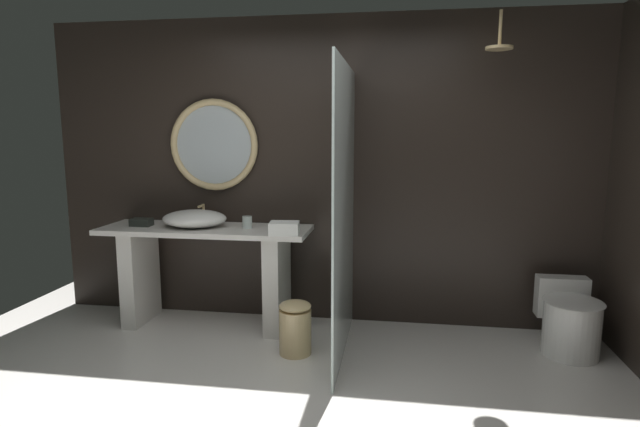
{
  "coord_description": "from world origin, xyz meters",
  "views": [
    {
      "loc": [
        0.66,
        -2.47,
        1.64
      ],
      "look_at": [
        0.14,
        0.89,
        1.1
      ],
      "focal_mm": 28.67,
      "sensor_mm": 36.0,
      "label": 1
    }
  ],
  "objects_px": {
    "tumbler_cup": "(247,222)",
    "rain_shower_head": "(499,45)",
    "toilet": "(569,321)",
    "waste_bin": "(295,327)",
    "round_wall_mirror": "(214,145)",
    "tissue_box": "(141,222)",
    "folded_hand_towel": "(284,228)",
    "vessel_sink": "(195,219)"
  },
  "relations": [
    {
      "from": "vessel_sink",
      "to": "tissue_box",
      "type": "height_order",
      "value": "vessel_sink"
    },
    {
      "from": "tissue_box",
      "to": "toilet",
      "type": "relative_size",
      "value": 0.3
    },
    {
      "from": "tumbler_cup",
      "to": "rain_shower_head",
      "type": "relative_size",
      "value": 0.37
    },
    {
      "from": "round_wall_mirror",
      "to": "rain_shower_head",
      "type": "xyz_separation_m",
      "value": [
        2.29,
        -0.34,
        0.73
      ]
    },
    {
      "from": "toilet",
      "to": "waste_bin",
      "type": "xyz_separation_m",
      "value": [
        -2.03,
        -0.34,
        -0.04
      ]
    },
    {
      "from": "round_wall_mirror",
      "to": "toilet",
      "type": "distance_m",
      "value": 3.19
    },
    {
      "from": "tumbler_cup",
      "to": "round_wall_mirror",
      "type": "bearing_deg",
      "value": 145.86
    },
    {
      "from": "vessel_sink",
      "to": "tissue_box",
      "type": "relative_size",
      "value": 3.12
    },
    {
      "from": "tumbler_cup",
      "to": "toilet",
      "type": "height_order",
      "value": "tumbler_cup"
    },
    {
      "from": "tissue_box",
      "to": "rain_shower_head",
      "type": "distance_m",
      "value": 3.16
    },
    {
      "from": "round_wall_mirror",
      "to": "rain_shower_head",
      "type": "bearing_deg",
      "value": -8.35
    },
    {
      "from": "vessel_sink",
      "to": "waste_bin",
      "type": "distance_m",
      "value": 1.28
    },
    {
      "from": "tumbler_cup",
      "to": "folded_hand_towel",
      "type": "bearing_deg",
      "value": -28.99
    },
    {
      "from": "tumbler_cup",
      "to": "rain_shower_head",
      "type": "bearing_deg",
      "value": -2.73
    },
    {
      "from": "rain_shower_head",
      "to": "toilet",
      "type": "height_order",
      "value": "rain_shower_head"
    },
    {
      "from": "rain_shower_head",
      "to": "waste_bin",
      "type": "height_order",
      "value": "rain_shower_head"
    },
    {
      "from": "vessel_sink",
      "to": "toilet",
      "type": "relative_size",
      "value": 0.94
    },
    {
      "from": "vessel_sink",
      "to": "rain_shower_head",
      "type": "bearing_deg",
      "value": -1.78
    },
    {
      "from": "tumbler_cup",
      "to": "rain_shower_head",
      "type": "xyz_separation_m",
      "value": [
        1.93,
        -0.09,
        1.36
      ]
    },
    {
      "from": "tumbler_cup",
      "to": "waste_bin",
      "type": "relative_size",
      "value": 0.25
    },
    {
      "from": "round_wall_mirror",
      "to": "folded_hand_towel",
      "type": "height_order",
      "value": "round_wall_mirror"
    },
    {
      "from": "vessel_sink",
      "to": "waste_bin",
      "type": "height_order",
      "value": "vessel_sink"
    },
    {
      "from": "tumbler_cup",
      "to": "folded_hand_towel",
      "type": "xyz_separation_m",
      "value": [
        0.36,
        -0.2,
        -0.0
      ]
    },
    {
      "from": "rain_shower_head",
      "to": "toilet",
      "type": "relative_size",
      "value": 0.47
    },
    {
      "from": "tissue_box",
      "to": "toilet",
      "type": "distance_m",
      "value": 3.51
    },
    {
      "from": "tumbler_cup",
      "to": "toilet",
      "type": "bearing_deg",
      "value": -3.29
    },
    {
      "from": "vessel_sink",
      "to": "rain_shower_head",
      "type": "relative_size",
      "value": 1.99
    },
    {
      "from": "tumbler_cup",
      "to": "waste_bin",
      "type": "distance_m",
      "value": 0.99
    },
    {
      "from": "tissue_box",
      "to": "tumbler_cup",
      "type": "bearing_deg",
      "value": 2.6
    },
    {
      "from": "vessel_sink",
      "to": "waste_bin",
      "type": "xyz_separation_m",
      "value": [
        0.95,
        -0.46,
        -0.72
      ]
    },
    {
      "from": "tumbler_cup",
      "to": "folded_hand_towel",
      "type": "distance_m",
      "value": 0.41
    },
    {
      "from": "vessel_sink",
      "to": "tumbler_cup",
      "type": "xyz_separation_m",
      "value": [
        0.45,
        0.02,
        -0.02
      ]
    },
    {
      "from": "tissue_box",
      "to": "round_wall_mirror",
      "type": "height_order",
      "value": "round_wall_mirror"
    },
    {
      "from": "tissue_box",
      "to": "rain_shower_head",
      "type": "relative_size",
      "value": 0.64
    },
    {
      "from": "round_wall_mirror",
      "to": "folded_hand_towel",
      "type": "relative_size",
      "value": 3.44
    },
    {
      "from": "rain_shower_head",
      "to": "waste_bin",
      "type": "relative_size",
      "value": 0.67
    },
    {
      "from": "tumbler_cup",
      "to": "round_wall_mirror",
      "type": "relative_size",
      "value": 0.13
    },
    {
      "from": "rain_shower_head",
      "to": "toilet",
      "type": "distance_m",
      "value": 2.1
    },
    {
      "from": "vessel_sink",
      "to": "toilet",
      "type": "bearing_deg",
      "value": -2.45
    },
    {
      "from": "vessel_sink",
      "to": "tissue_box",
      "type": "xyz_separation_m",
      "value": [
        -0.47,
        -0.02,
        -0.04
      ]
    },
    {
      "from": "tissue_box",
      "to": "round_wall_mirror",
      "type": "relative_size",
      "value": 0.22
    },
    {
      "from": "vessel_sink",
      "to": "toilet",
      "type": "distance_m",
      "value": 3.06
    }
  ]
}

